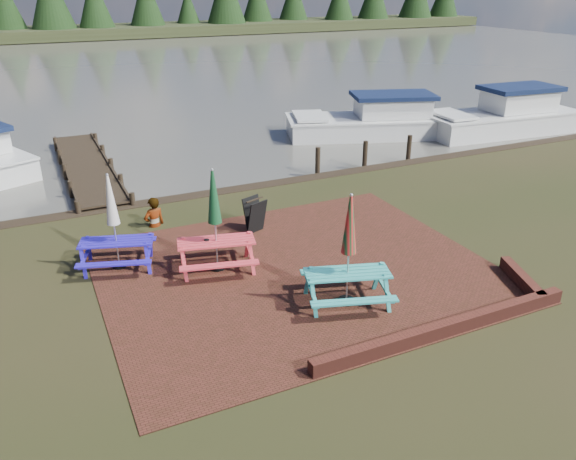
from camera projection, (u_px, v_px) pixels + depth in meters
The scene contains 13 objects.
ground at pixel (317, 290), 12.57m from camera, with size 120.00×120.00×0.00m, color black.
paving at pixel (297, 271), 13.39m from camera, with size 9.00×7.50×0.02m, color #3A1C12.
brick_wall at pixel (466, 316), 11.34m from camera, with size 6.21×1.79×0.30m.
water at pixel (92, 70), 43.12m from camera, with size 120.00×60.00×0.02m, color #46443C.
far_treeline at pixel (54, 8), 65.72m from camera, with size 120.00×10.00×8.10m.
picnic_table_teal at pixel (348, 267), 11.72m from camera, with size 2.19×2.06×2.49m.
picnic_table_red at pixel (216, 236), 13.13m from camera, with size 2.12×1.97×2.50m.
picnic_table_blue at pixel (116, 236), 13.23m from camera, with size 2.08×1.96×2.36m.
chalkboard at pixel (255, 215), 15.31m from camera, with size 0.63×0.74×0.94m.
jetty at pixel (88, 167), 20.47m from camera, with size 1.76×9.08×1.00m.
boat_near at pixel (376, 122), 25.47m from camera, with size 8.14×5.02×2.08m.
boat_far at pixel (504, 118), 25.95m from camera, with size 7.60×3.20×2.32m.
person at pixel (152, 198), 15.50m from camera, with size 0.61×0.40×1.68m, color gray.
Camera 1 is at (-5.22, -9.60, 6.38)m, focal length 35.00 mm.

